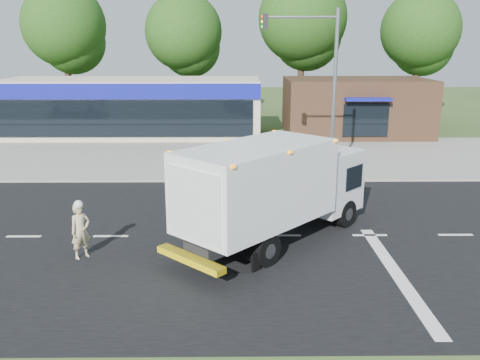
# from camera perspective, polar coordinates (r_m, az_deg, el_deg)

# --- Properties ---
(ground) EXTENTS (120.00, 120.00, 0.00)m
(ground) POSITION_cam_1_polar(r_m,az_deg,el_deg) (17.80, 4.92, -6.27)
(ground) COLOR #385123
(ground) RESTS_ON ground
(road_asphalt) EXTENTS (60.00, 14.00, 0.02)m
(road_asphalt) POSITION_cam_1_polar(r_m,az_deg,el_deg) (17.80, 4.92, -6.26)
(road_asphalt) COLOR black
(road_asphalt) RESTS_ON ground
(sidewalk) EXTENTS (60.00, 2.40, 0.12)m
(sidewalk) POSITION_cam_1_polar(r_m,az_deg,el_deg) (25.56, 3.22, 0.61)
(sidewalk) COLOR gray
(sidewalk) RESTS_ON ground
(parking_apron) EXTENTS (60.00, 9.00, 0.02)m
(parking_apron) POSITION_cam_1_polar(r_m,az_deg,el_deg) (31.21, 2.54, 3.21)
(parking_apron) COLOR gray
(parking_apron) RESTS_ON ground
(lane_markings) EXTENTS (55.20, 7.00, 0.01)m
(lane_markings) POSITION_cam_1_polar(r_m,az_deg,el_deg) (16.74, 10.00, -7.83)
(lane_markings) COLOR silver
(lane_markings) RESTS_ON road_asphalt
(ems_box_truck) EXTENTS (7.10, 7.32, 3.46)m
(ems_box_truck) POSITION_cam_1_polar(r_m,az_deg,el_deg) (16.62, 3.80, -0.57)
(ems_box_truck) COLOR black
(ems_box_truck) RESTS_ON ground
(emergency_worker) EXTENTS (0.76, 0.75, 1.87)m
(emergency_worker) POSITION_cam_1_polar(r_m,az_deg,el_deg) (16.46, -17.47, -5.36)
(emergency_worker) COLOR #C8B385
(emergency_worker) RESTS_ON ground
(retail_strip_mall) EXTENTS (18.00, 6.20, 4.00)m
(retail_strip_mall) POSITION_cam_1_polar(r_m,az_deg,el_deg) (37.41, -11.96, 8.02)
(retail_strip_mall) COLOR #BDB19C
(retail_strip_mall) RESTS_ON ground
(brown_storefront) EXTENTS (10.00, 6.70, 4.00)m
(brown_storefront) POSITION_cam_1_polar(r_m,az_deg,el_deg) (37.75, 12.86, 8.01)
(brown_storefront) COLOR #382316
(brown_storefront) RESTS_ON ground
(traffic_signal_pole) EXTENTS (3.51, 0.25, 8.00)m
(traffic_signal_pole) POSITION_cam_1_polar(r_m,az_deg,el_deg) (24.47, 9.10, 11.34)
(traffic_signal_pole) COLOR gray
(traffic_signal_pole) RESTS_ON ground
(background_trees) EXTENTS (36.77, 7.39, 12.10)m
(background_trees) POSITION_cam_1_polar(r_m,az_deg,el_deg) (44.66, 0.53, 16.37)
(background_trees) COLOR #332114
(background_trees) RESTS_ON ground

